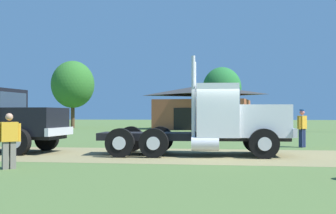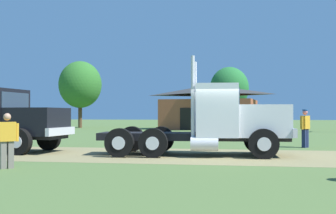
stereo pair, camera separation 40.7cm
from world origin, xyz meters
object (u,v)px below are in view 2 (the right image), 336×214
at_px(truck_foreground_white, 221,122).
at_px(visitor_far_side, 305,126).
at_px(truck_near_left, 5,122).
at_px(visitor_standing_near, 7,138).
at_px(shed_building, 210,108).

height_order(truck_foreground_white, visitor_far_side, truck_foreground_white).
relative_size(truck_near_left, visitor_standing_near, 4.30).
distance_m(visitor_standing_near, shed_building, 33.64).
bearing_deg(visitor_far_side, truck_near_left, -160.95).
bearing_deg(visitor_far_side, truck_foreground_white, -130.39).
relative_size(truck_near_left, shed_building, 0.66).
height_order(truck_near_left, visitor_far_side, truck_near_left).
relative_size(truck_near_left, visitor_far_side, 3.84).
xyz_separation_m(visitor_far_side, shed_building, (-6.15, 23.92, 1.24)).
bearing_deg(truck_near_left, visitor_standing_near, -58.91).
distance_m(truck_foreground_white, visitor_standing_near, 7.85).
height_order(truck_foreground_white, visitor_standing_near, truck_foreground_white).
bearing_deg(truck_foreground_white, visitor_far_side, 49.61).
distance_m(visitor_standing_near, visitor_far_side, 13.65).
xyz_separation_m(visitor_standing_near, shed_building, (3.67, 33.41, 1.37)).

